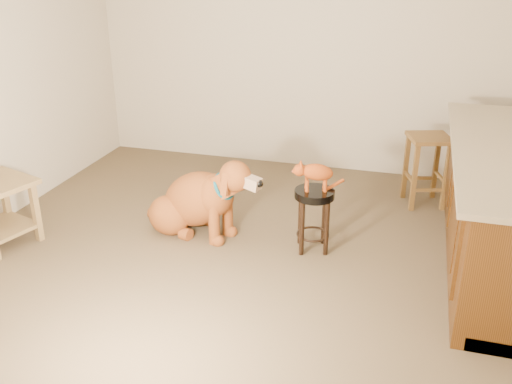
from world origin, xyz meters
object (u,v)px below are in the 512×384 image
(golden_retriever, at_px, (197,201))
(padded_stool, at_px, (314,208))
(tabby_kitten, at_px, (314,173))
(wood_stool, at_px, (426,169))

(golden_retriever, bearing_deg, padded_stool, 14.25)
(tabby_kitten, bearing_deg, golden_retriever, 162.88)
(tabby_kitten, bearing_deg, padded_stool, -5.72)
(tabby_kitten, bearing_deg, wood_stool, 38.46)
(wood_stool, distance_m, golden_retriever, 2.21)
(wood_stool, height_order, tabby_kitten, tabby_kitten)
(padded_stool, bearing_deg, tabby_kitten, -170.06)
(padded_stool, bearing_deg, golden_retriever, 178.65)
(wood_stool, bearing_deg, golden_retriever, -148.04)
(wood_stool, bearing_deg, tabby_kitten, -125.89)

